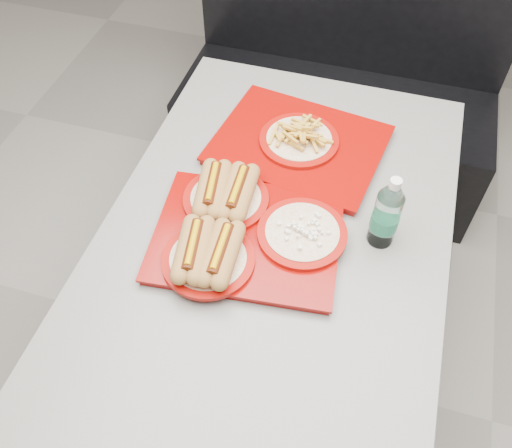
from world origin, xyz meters
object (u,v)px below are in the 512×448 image
(booth_bench, at_px, (338,92))
(tray_near, at_px, (239,230))
(diner_table, at_px, (272,272))
(tray_far, at_px, (299,142))
(water_bottle, at_px, (386,215))

(booth_bench, xyz_separation_m, tray_near, (-0.08, -1.12, 0.39))
(diner_table, relative_size, tray_near, 2.78)
(diner_table, height_order, booth_bench, booth_bench)
(diner_table, bearing_deg, tray_far, 92.72)
(booth_bench, distance_m, water_bottle, 1.15)
(water_bottle, bearing_deg, tray_far, 136.51)
(tray_near, xyz_separation_m, tray_far, (0.07, 0.37, -0.01))
(diner_table, xyz_separation_m, water_bottle, (0.27, 0.07, 0.26))
(tray_near, xyz_separation_m, water_bottle, (0.35, 0.10, 0.06))
(tray_far, bearing_deg, diner_table, -87.28)
(diner_table, xyz_separation_m, tray_near, (-0.08, -0.03, 0.20))
(diner_table, xyz_separation_m, tray_far, (-0.02, 0.34, 0.19))
(water_bottle, bearing_deg, tray_near, -163.56)
(diner_table, height_order, tray_far, tray_far)
(diner_table, distance_m, tray_near, 0.22)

